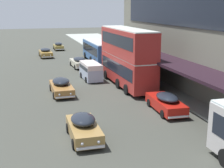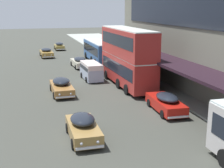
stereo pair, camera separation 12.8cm
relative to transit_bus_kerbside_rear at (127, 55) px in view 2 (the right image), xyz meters
The scene contains 9 objects.
transit_bus_kerbside_rear is the anchor object (origin of this frame).
transit_bus_kerbside_far 15.29m from the transit_bus_kerbside_rear, 88.11° to the left, with size 2.75×10.64×3.12m.
sedan_lead_mid 12.21m from the transit_bus_kerbside_rear, 104.93° to the left, with size 1.99×4.89×1.45m.
sedan_second_mid 23.29m from the transit_bus_kerbside_rear, 107.02° to the left, with size 2.12×4.97×1.46m.
sedan_lead_near 30.82m from the transit_bus_kerbside_rear, 96.90° to the left, with size 1.80×4.43×1.48m.
sedan_oncoming_rear 7.63m from the transit_bus_kerbside_rear, 169.04° to the right, with size 2.00×4.99×1.52m.
sedan_trailing_mid 9.27m from the transit_bus_kerbside_rear, 88.12° to the right, with size 2.03×5.02×1.54m.
sedan_trailing_near 14.40m from the transit_bus_kerbside_rear, 119.74° to the right, with size 1.91×4.41×1.56m.
vw_van 5.40m from the transit_bus_kerbside_rear, 128.22° to the left, with size 2.02×4.61×1.96m.
Camera 2 is at (-6.52, -4.53, 8.18)m, focal length 50.00 mm.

